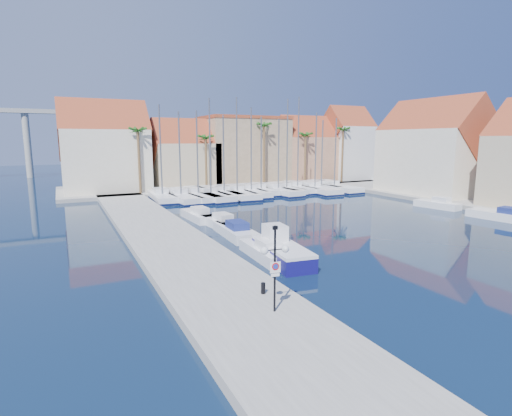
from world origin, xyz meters
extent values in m
plane|color=black|center=(0.00, 0.00, 0.00)|extent=(260.00, 260.00, 0.00)
cube|color=gray|center=(-9.00, 13.50, 0.25)|extent=(6.00, 77.00, 0.50)
cube|color=gray|center=(10.00, 48.00, 0.25)|extent=(54.00, 16.00, 0.50)
cube|color=gray|center=(32.00, 15.00, 0.25)|extent=(12.00, 60.00, 0.50)
cylinder|color=black|center=(-8.02, -1.70, 2.47)|extent=(0.10, 0.10, 3.94)
cylinder|color=black|center=(-8.27, -1.67, 3.35)|extent=(0.49, 0.11, 0.05)
cylinder|color=black|center=(-7.78, -1.73, 3.35)|extent=(0.49, 0.11, 0.05)
sphere|color=white|center=(-8.51, -1.64, 3.35)|extent=(0.35, 0.35, 0.35)
sphere|color=white|center=(-7.53, -1.76, 3.35)|extent=(0.35, 0.35, 0.35)
cube|color=black|center=(-8.02, -1.70, 4.34)|extent=(0.23, 0.14, 0.16)
cube|color=white|center=(-8.03, -1.76, 2.57)|extent=(0.49, 0.09, 0.49)
cylinder|color=red|center=(-8.03, -1.78, 2.62)|extent=(0.33, 0.06, 0.33)
cylinder|color=#1933A5|center=(-8.03, -1.79, 2.62)|extent=(0.24, 0.04, 0.24)
cube|color=white|center=(-8.03, -1.76, 2.22)|extent=(0.39, 0.08, 0.14)
cylinder|color=black|center=(-7.53, 0.37, 0.78)|extent=(0.22, 0.22, 0.56)
cube|color=#13105E|center=(-3.18, 6.08, 0.48)|extent=(2.90, 6.61, 0.96)
cube|color=white|center=(-3.18, 6.08, 1.07)|extent=(2.90, 6.61, 0.21)
cube|color=white|center=(-3.02, 7.35, 1.65)|extent=(1.58, 1.86, 1.17)
cube|color=white|center=(-3.87, 7.22, 0.40)|extent=(2.01, 5.54, 0.80)
cube|color=white|center=(-3.89, 6.67, 1.10)|extent=(1.31, 1.97, 0.60)
cube|color=white|center=(-3.25, 13.98, 0.40)|extent=(2.34, 6.32, 0.80)
cube|color=navy|center=(-3.29, 13.36, 1.10)|extent=(1.51, 2.25, 0.60)
cube|color=white|center=(-3.08, 17.82, 0.40)|extent=(2.27, 5.84, 0.80)
cube|color=white|center=(-3.04, 17.25, 1.10)|extent=(1.43, 2.09, 0.60)
cube|color=white|center=(-3.87, 22.04, 0.40)|extent=(2.14, 5.90, 0.80)
cube|color=white|center=(-3.84, 21.46, 1.10)|extent=(1.40, 2.10, 0.60)
cube|color=white|center=(24.00, 7.96, 0.40)|extent=(3.13, 7.31, 0.80)
cube|color=white|center=(24.00, 16.20, 0.40)|extent=(2.50, 5.45, 0.80)
cube|color=white|center=(24.08, 15.69, 1.10)|extent=(1.46, 2.00, 0.60)
cube|color=white|center=(-4.23, 36.48, 0.50)|extent=(2.97, 9.82, 1.00)
cube|color=#0C153D|center=(-4.23, 36.48, 0.18)|extent=(3.03, 9.88, 0.28)
cube|color=white|center=(-4.19, 37.45, 1.30)|extent=(1.90, 2.99, 0.60)
cylinder|color=slate|center=(-4.26, 35.99, 6.77)|extent=(0.20, 0.20, 11.54)
cube|color=white|center=(-2.11, 35.35, 0.50)|extent=(3.67, 11.08, 1.00)
cube|color=#0C153D|center=(-2.11, 35.35, 0.18)|extent=(3.73, 11.14, 0.28)
cube|color=white|center=(-2.19, 36.43, 1.30)|extent=(2.23, 3.41, 0.60)
cylinder|color=slate|center=(-2.07, 34.81, 6.33)|extent=(0.20, 0.20, 10.66)
cube|color=white|center=(0.40, 35.75, 0.50)|extent=(3.62, 11.87, 1.00)
cube|color=#0C153D|center=(0.40, 35.75, 0.18)|extent=(3.68, 11.94, 0.28)
cube|color=white|center=(0.35, 36.92, 1.30)|extent=(2.31, 3.62, 0.60)
cylinder|color=slate|center=(0.43, 35.16, 6.43)|extent=(0.20, 0.20, 10.87)
cube|color=white|center=(2.05, 35.31, 0.50)|extent=(3.67, 11.81, 1.00)
cube|color=#0C153D|center=(2.05, 35.31, 0.18)|extent=(3.73, 11.87, 0.28)
cube|color=white|center=(1.98, 36.47, 1.30)|extent=(2.31, 3.61, 0.60)
cylinder|color=slate|center=(2.08, 34.73, 7.25)|extent=(0.20, 0.20, 12.50)
cube|color=white|center=(4.27, 35.86, 0.50)|extent=(2.66, 9.96, 1.00)
cube|color=#0C153D|center=(4.27, 35.86, 0.18)|extent=(2.72, 10.02, 0.28)
cube|color=white|center=(4.26, 36.86, 1.30)|extent=(1.83, 3.00, 0.60)
cylinder|color=slate|center=(4.28, 35.37, 6.21)|extent=(0.20, 0.20, 10.43)
cube|color=white|center=(6.09, 35.46, 0.50)|extent=(3.58, 12.00, 1.00)
cube|color=#0C153D|center=(6.09, 35.46, 0.18)|extent=(3.64, 12.06, 0.28)
cube|color=white|center=(6.14, 36.65, 1.30)|extent=(2.31, 3.65, 0.60)
cylinder|color=slate|center=(6.07, 34.87, 7.40)|extent=(0.20, 0.20, 12.80)
cube|color=white|center=(8.53, 35.86, 0.50)|extent=(3.35, 10.62, 1.00)
cube|color=#0C153D|center=(8.53, 35.86, 0.18)|extent=(3.41, 10.69, 0.28)
cube|color=white|center=(8.59, 36.91, 1.30)|extent=(2.09, 3.25, 0.60)
cylinder|color=slate|center=(8.50, 35.34, 6.77)|extent=(0.20, 0.20, 11.55)
cube|color=white|center=(10.51, 36.58, 0.50)|extent=(2.70, 9.08, 1.00)
cube|color=#0C153D|center=(10.51, 36.58, 0.18)|extent=(2.76, 9.14, 0.28)
cube|color=white|center=(10.55, 37.48, 1.30)|extent=(1.74, 2.76, 0.60)
cylinder|color=slate|center=(10.50, 36.13, 6.18)|extent=(0.20, 0.20, 10.37)
cube|color=white|center=(12.73, 35.48, 0.50)|extent=(3.60, 10.88, 1.00)
cube|color=#0C153D|center=(12.73, 35.48, 0.18)|extent=(3.67, 10.94, 0.28)
cube|color=white|center=(12.64, 36.54, 1.30)|extent=(2.19, 3.35, 0.60)
cylinder|color=slate|center=(12.77, 34.94, 6.04)|extent=(0.20, 0.20, 10.07)
cube|color=white|center=(14.52, 35.92, 0.50)|extent=(2.41, 9.23, 1.00)
cube|color=#0C153D|center=(14.52, 35.92, 0.18)|extent=(2.47, 9.29, 0.28)
cube|color=white|center=(14.52, 36.85, 1.30)|extent=(1.68, 2.77, 0.60)
cylinder|color=slate|center=(14.52, 35.46, 7.49)|extent=(0.20, 0.20, 12.98)
cube|color=white|center=(16.77, 36.45, 0.50)|extent=(2.78, 9.78, 1.00)
cube|color=#0C153D|center=(16.77, 36.45, 0.18)|extent=(2.84, 9.84, 0.28)
cube|color=white|center=(16.79, 37.42, 1.30)|extent=(1.84, 2.96, 0.60)
cylinder|color=slate|center=(16.76, 35.97, 7.71)|extent=(0.20, 0.20, 13.43)
cube|color=white|center=(18.94, 35.00, 0.50)|extent=(3.38, 11.93, 1.00)
cube|color=#0C153D|center=(18.94, 35.00, 0.18)|extent=(3.44, 12.00, 0.28)
cube|color=white|center=(18.97, 36.19, 1.30)|extent=(2.25, 3.61, 0.60)
cylinder|color=slate|center=(18.92, 34.41, 6.53)|extent=(0.20, 0.20, 11.07)
cube|color=white|center=(21.13, 36.31, 0.50)|extent=(2.88, 8.68, 1.00)
cube|color=#0C153D|center=(21.13, 36.31, 0.18)|extent=(2.94, 8.75, 0.28)
cube|color=white|center=(21.06, 37.16, 1.30)|extent=(1.75, 2.67, 0.60)
cylinder|color=slate|center=(21.16, 35.88, 6.05)|extent=(0.20, 0.20, 10.10)
cube|color=white|center=(22.77, 35.22, 0.50)|extent=(3.50, 11.84, 1.00)
cube|color=#0C153D|center=(22.77, 35.22, 0.18)|extent=(3.56, 11.90, 0.28)
cube|color=white|center=(22.72, 36.39, 1.30)|extent=(2.27, 3.60, 0.60)
cylinder|color=slate|center=(22.79, 34.64, 6.19)|extent=(0.20, 0.20, 10.37)
cube|color=beige|center=(-10.00, 47.00, 5.00)|extent=(12.00, 9.00, 9.00)
cube|color=#953E20|center=(-10.00, 47.00, 9.50)|extent=(12.30, 9.00, 9.00)
cube|color=#C8B28D|center=(2.00, 47.00, 4.00)|extent=(10.00, 8.00, 7.00)
cube|color=#953E20|center=(2.00, 47.00, 7.50)|extent=(10.30, 8.00, 8.00)
cube|color=#9A815F|center=(13.00, 48.00, 6.00)|extent=(14.00, 10.00, 11.00)
cube|color=#953E20|center=(13.00, 48.00, 11.75)|extent=(14.20, 10.20, 0.50)
cube|color=tan|center=(25.00, 47.00, 4.50)|extent=(10.00, 8.00, 8.00)
cube|color=#953E20|center=(25.00, 47.00, 8.50)|extent=(10.30, 8.00, 8.00)
cube|color=white|center=(34.00, 46.00, 5.50)|extent=(8.00, 8.00, 10.00)
cube|color=#953E20|center=(34.00, 46.00, 10.50)|extent=(8.30, 8.00, 8.00)
cube|color=beige|center=(32.00, 24.00, 5.00)|extent=(9.00, 14.00, 9.00)
cube|color=#953E20|center=(32.00, 24.00, 9.50)|extent=(9.00, 14.30, 9.00)
cylinder|color=brown|center=(-6.00, 42.00, 5.00)|extent=(0.36, 0.36, 9.00)
sphere|color=#205919|center=(-6.00, 42.00, 9.35)|extent=(2.60, 2.60, 2.60)
cylinder|color=brown|center=(4.00, 42.00, 4.50)|extent=(0.36, 0.36, 8.00)
sphere|color=#205919|center=(4.00, 42.00, 8.35)|extent=(2.60, 2.60, 2.60)
cylinder|color=brown|center=(14.00, 42.00, 5.50)|extent=(0.36, 0.36, 10.00)
sphere|color=#205919|center=(14.00, 42.00, 10.35)|extent=(2.60, 2.60, 2.60)
cylinder|color=brown|center=(22.00, 42.00, 4.75)|extent=(0.36, 0.36, 8.50)
sphere|color=#205919|center=(22.00, 42.00, 8.85)|extent=(2.60, 2.60, 2.60)
cylinder|color=brown|center=(30.00, 42.00, 5.25)|extent=(0.36, 0.36, 9.50)
sphere|color=#205919|center=(30.00, 42.00, 9.85)|extent=(2.60, 2.60, 2.60)
cylinder|color=#9E9E99|center=(-22.00, 82.00, 7.00)|extent=(1.40, 1.40, 14.00)
camera|label=1|loc=(-16.21, -16.48, 8.11)|focal=28.00mm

